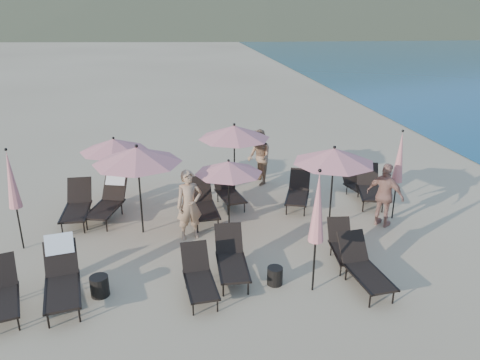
{
  "coord_description": "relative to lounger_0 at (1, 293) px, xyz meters",
  "views": [
    {
      "loc": [
        -1.8,
        -9.07,
        5.86
      ],
      "look_at": [
        0.05,
        3.5,
        1.1
      ],
      "focal_mm": 35.0,
      "sensor_mm": 36.0,
      "label": 1
    }
  ],
  "objects": [
    {
      "name": "ground",
      "position": [
        5.39,
        0.46,
        -0.45
      ],
      "size": [
        800.0,
        800.0,
        0.0
      ],
      "primitive_type": "plane",
      "color": "#D6BA8C",
      "rests_on": "ground"
    },
    {
      "name": "lounger_0",
      "position": [
        0.0,
        0.0,
        0.0
      ],
      "size": [
        1.08,
        1.77,
        0.96
      ],
      "rotation": [
        0.0,
        0.0,
        0.29
      ],
      "color": "black",
      "rests_on": "ground"
    },
    {
      "name": "lounger_1",
      "position": [
        1.12,
        0.31,
        0.11
      ],
      "size": [
        1.03,
        1.98,
        1.18
      ],
      "rotation": [
        0.0,
        0.0,
        0.19
      ],
      "color": "black",
      "rests_on": "ground"
    },
    {
      "name": "lounger_2",
      "position": [
        3.97,
        0.07,
        -0.02
      ],
      "size": [
        0.76,
        1.64,
        0.91
      ],
      "rotation": [
        0.0,
        0.0,
        0.1
      ],
      "color": "black",
      "rests_on": "ground"
    },
    {
      "name": "lounger_3",
      "position": [
        4.75,
        0.68,
        0.02
      ],
      "size": [
        0.68,
        1.73,
        0.99
      ],
      "rotation": [
        0.0,
        0.0,
        -0.01
      ],
      "color": "black",
      "rests_on": "ground"
    },
    {
      "name": "lounger_4",
      "position": [
        7.53,
        0.96,
        -0.04
      ],
      "size": [
        0.71,
        1.56,
        0.87
      ],
      "rotation": [
        0.0,
        0.0,
        -0.09
      ],
      "color": "black",
      "rests_on": "ground"
    },
    {
      "name": "lounger_5",
      "position": [
        7.59,
        -0.13,
        0.02
      ],
      "size": [
        0.84,
        1.78,
        0.99
      ],
      "rotation": [
        0.0,
        0.0,
        0.11
      ],
      "color": "black",
      "rests_on": "ground"
    },
    {
      "name": "lounger_6",
      "position": [
        0.75,
        4.23,
        0.05
      ],
      "size": [
        0.72,
        1.84,
        1.06
      ],
      "rotation": [
        0.0,
        0.0,
        0.01
      ],
      "color": "black",
      "rests_on": "ground"
    },
    {
      "name": "lounger_7",
      "position": [
        1.63,
        4.41,
        0.12
      ],
      "size": [
        1.18,
        2.01,
        1.18
      ],
      "rotation": [
        0.0,
        0.0,
        -0.28
      ],
      "color": "black",
      "rests_on": "ground"
    },
    {
      "name": "lounger_8",
      "position": [
        4.33,
        3.84,
        0.04
      ],
      "size": [
        0.84,
        1.88,
        1.05
      ],
      "rotation": [
        0.0,
        0.0,
        0.08
      ],
      "color": "black",
      "rests_on": "ground"
    },
    {
      "name": "lounger_9",
      "position": [
        5.16,
        4.91,
        0.06
      ],
      "size": [
        0.94,
        1.8,
        1.07
      ],
      "rotation": [
        0.0,
        0.0,
        0.2
      ],
      "color": "black",
      "rests_on": "ground"
    },
    {
      "name": "lounger_10",
      "position": [
        7.32,
        4.4,
        0.01
      ],
      "size": [
        1.18,
        1.81,
        0.97
      ],
      "rotation": [
        0.0,
        0.0,
        -0.35
      ],
      "color": "black",
      "rests_on": "ground"
    },
    {
      "name": "lounger_11",
      "position": [
        9.43,
        4.85,
        -0.05
      ],
      "size": [
        0.89,
        1.58,
        0.86
      ],
      "rotation": [
        0.0,
        0.0,
        0.23
      ],
      "color": "black",
      "rests_on": "ground"
    },
    {
      "name": "lounger_12",
      "position": [
        9.63,
        4.38,
        0.04
      ],
      "size": [
        1.12,
        1.93,
        1.04
      ],
      "rotation": [
        0.0,
        0.0,
        -0.26
      ],
      "color": "black",
      "rests_on": "ground"
    },
    {
      "name": "umbrella_open_0",
      "position": [
        2.63,
        3.2,
        1.78
      ],
      "size": [
        2.34,
        2.34,
        2.51
      ],
      "color": "black",
      "rests_on": "ground"
    },
    {
      "name": "umbrella_open_1",
      "position": [
        5.01,
        3.2,
        1.32
      ],
      "size": [
        1.86,
        1.86,
        2.0
      ],
      "color": "black",
      "rests_on": "ground"
    },
    {
      "name": "umbrella_open_2",
      "position": [
        7.79,
        2.76,
        1.66
      ],
      "size": [
        2.22,
        2.22,
        2.39
      ],
      "color": "black",
      "rests_on": "ground"
    },
    {
      "name": "umbrella_open_3",
      "position": [
        1.81,
        5.24,
        1.5
      ],
      "size": [
        2.05,
        2.05,
        2.2
      ],
      "color": "black",
      "rests_on": "ground"
    },
    {
      "name": "umbrella_open_4",
      "position": [
        5.47,
        5.43,
        1.71
      ],
      "size": [
        2.26,
        2.26,
        2.44
      ],
      "color": "black",
      "rests_on": "ground"
    },
    {
      "name": "umbrella_closed_0",
      "position": [
        6.43,
        -0.17,
        1.51
      ],
      "size": [
        0.33,
        0.33,
        2.82
      ],
      "color": "black",
      "rests_on": "ground"
    },
    {
      "name": "umbrella_closed_1",
      "position": [
        9.82,
        3.06,
        1.41
      ],
      "size": [
        0.31,
        0.31,
        2.67
      ],
      "color": "black",
      "rests_on": "ground"
    },
    {
      "name": "umbrella_closed_2",
      "position": [
        -0.37,
        2.73,
        1.42
      ],
      "size": [
        0.31,
        0.31,
        2.69
      ],
      "color": "black",
      "rests_on": "ground"
    },
    {
      "name": "side_table_0",
      "position": [
        1.86,
        0.3,
        -0.22
      ],
      "size": [
        0.4,
        0.4,
        0.45
      ],
      "primitive_type": "cylinder",
      "color": "black",
      "rests_on": "ground"
    },
    {
      "name": "side_table_1",
      "position": [
        5.67,
        0.18,
        -0.24
      ],
      "size": [
        0.35,
        0.35,
        0.41
      ],
      "primitive_type": "cylinder",
      "color": "black",
      "rests_on": "ground"
    },
    {
      "name": "beachgoer_a",
      "position": [
        3.91,
        2.71,
        0.5
      ],
      "size": [
        0.77,
        0.59,
        1.9
      ],
      "primitive_type": "imported",
      "rotation": [
        0.0,
        0.0,
        0.21
      ],
      "color": "tan",
      "rests_on": "ground"
    },
    {
      "name": "beachgoer_b",
      "position": [
        6.47,
        6.46,
        0.51
      ],
      "size": [
        0.89,
        1.05,
        1.92
      ],
      "primitive_type": "imported",
      "rotation": [
        0.0,
        0.0,
        -1.38
      ],
      "color": "#A57955",
      "rests_on": "ground"
    },
    {
      "name": "beachgoer_c",
      "position": [
        9.32,
        2.66,
        0.47
      ],
      "size": [
        1.03,
        1.11,
        1.84
      ],
      "primitive_type": "imported",
      "rotation": [
        0.0,
        0.0,
        2.26
      ],
      "color": "tan",
      "rests_on": "ground"
    }
  ]
}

